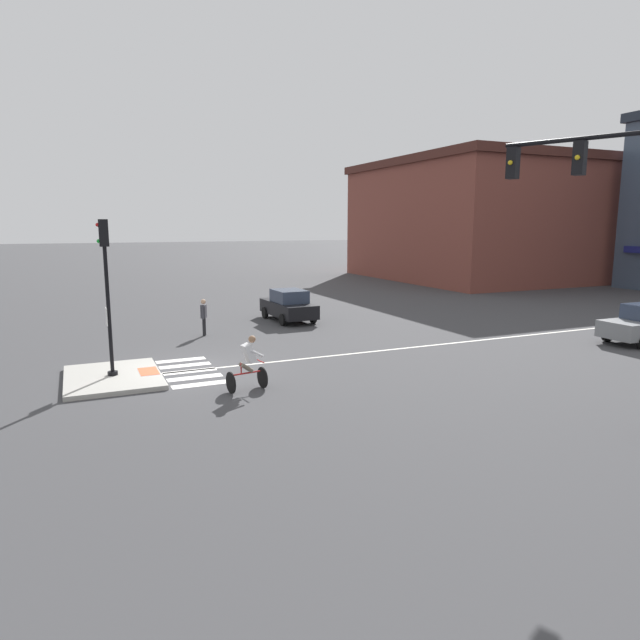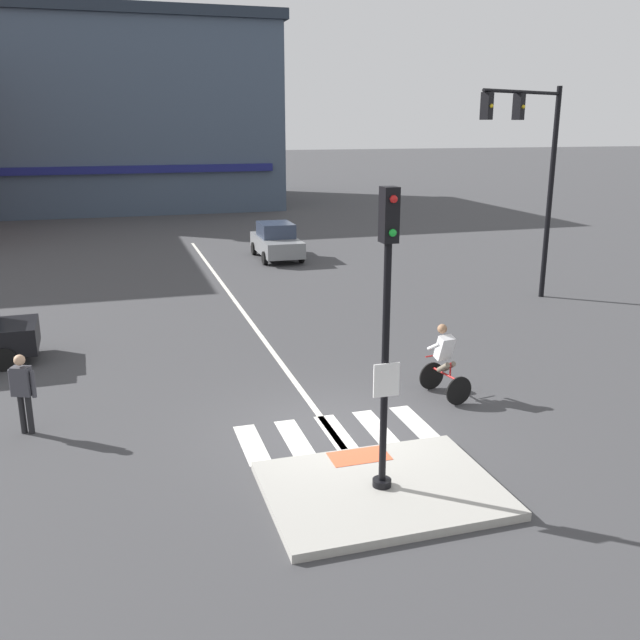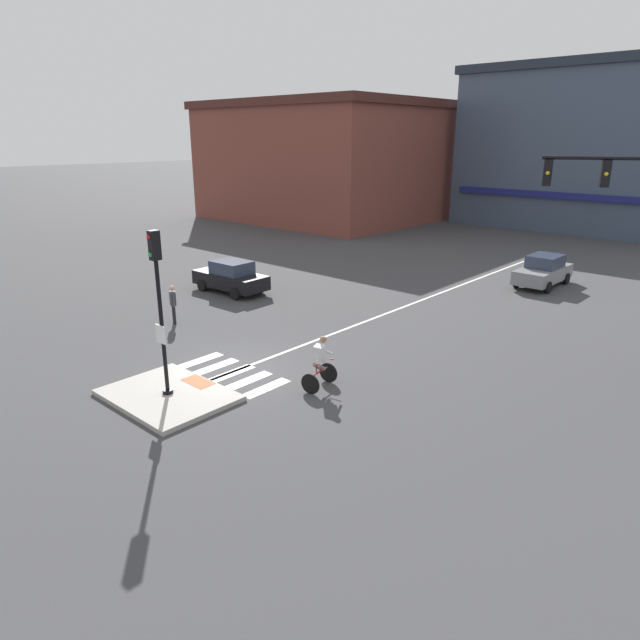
# 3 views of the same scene
# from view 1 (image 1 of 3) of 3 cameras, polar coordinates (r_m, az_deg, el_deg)

# --- Properties ---
(ground_plane) EXTENTS (300.00, 300.00, 0.00)m
(ground_plane) POSITION_cam_1_polar(r_m,az_deg,el_deg) (19.57, -12.90, -5.14)
(ground_plane) COLOR #3D3D3F
(traffic_island) EXTENTS (3.89, 2.93, 0.15)m
(traffic_island) POSITION_cam_1_polar(r_m,az_deg,el_deg) (19.25, -20.56, -5.54)
(traffic_island) COLOR #A3A099
(traffic_island) RESTS_ON ground
(tactile_pad_front) EXTENTS (1.10, 0.60, 0.01)m
(tactile_pad_front) POSITION_cam_1_polar(r_m,az_deg,el_deg) (19.32, -17.26, -5.06)
(tactile_pad_front) COLOR #DB5B38
(tactile_pad_front) RESTS_ON traffic_island
(signal_pole) EXTENTS (0.44, 0.38, 4.98)m
(signal_pole) POSITION_cam_1_polar(r_m,az_deg,el_deg) (18.71, -21.14, 3.56)
(signal_pole) COLOR black
(signal_pole) RESTS_ON traffic_island
(crosswalk_stripe_a) EXTENTS (0.44, 1.80, 0.01)m
(crosswalk_stripe_a) POSITION_cam_1_polar(r_m,az_deg,el_deg) (21.20, -14.15, -4.03)
(crosswalk_stripe_a) COLOR silver
(crosswalk_stripe_a) RESTS_ON ground
(crosswalk_stripe_b) EXTENTS (0.44, 1.80, 0.01)m
(crosswalk_stripe_b) POSITION_cam_1_polar(r_m,az_deg,el_deg) (20.37, -13.73, -4.57)
(crosswalk_stripe_b) COLOR silver
(crosswalk_stripe_b) RESTS_ON ground
(crosswalk_stripe_c) EXTENTS (0.44, 1.80, 0.01)m
(crosswalk_stripe_c) POSITION_cam_1_polar(r_m,az_deg,el_deg) (19.55, -13.26, -5.16)
(crosswalk_stripe_c) COLOR silver
(crosswalk_stripe_c) RESTS_ON ground
(crosswalk_stripe_d) EXTENTS (0.44, 1.80, 0.01)m
(crosswalk_stripe_d) POSITION_cam_1_polar(r_m,az_deg,el_deg) (18.72, -12.76, -5.80)
(crosswalk_stripe_d) COLOR silver
(crosswalk_stripe_d) RESTS_ON ground
(crosswalk_stripe_e) EXTENTS (0.44, 1.80, 0.01)m
(crosswalk_stripe_e) POSITION_cam_1_polar(r_m,az_deg,el_deg) (17.91, -12.21, -6.50)
(crosswalk_stripe_e) COLOR silver
(crosswalk_stripe_e) RESTS_ON ground
(lane_centre_line) EXTENTS (0.14, 28.00, 0.01)m
(lane_centre_line) POSITION_cam_1_polar(r_m,az_deg,el_deg) (23.58, 11.65, -2.55)
(lane_centre_line) COLOR silver
(lane_centre_line) RESTS_ON ground
(traffic_light_mast) EXTENTS (3.89, 1.89, 7.24)m
(traffic_light_mast) POSITION_cam_1_polar(r_m,az_deg,el_deg) (14.81, 28.68, 8.52)
(traffic_light_mast) COLOR black
(traffic_light_mast) RESTS_ON ground
(building_corner_left) EXTENTS (20.43, 16.95, 10.73)m
(building_corner_left) POSITION_cam_1_polar(r_m,az_deg,el_deg) (54.23, 15.63, 9.87)
(building_corner_left) COLOR brown
(building_corner_left) RESTS_ON ground
(car_black_cross_left) EXTENTS (4.15, 1.95, 1.64)m
(car_black_cross_left) POSITION_cam_1_polar(r_m,az_deg,el_deg) (28.88, -3.26, 1.51)
(car_black_cross_left) COLOR black
(car_black_cross_left) RESTS_ON ground
(cyclist) EXTENTS (0.82, 1.18, 1.68)m
(cyclist) POSITION_cam_1_polar(r_m,az_deg,el_deg) (16.81, -7.38, -4.36)
(cyclist) COLOR black
(cyclist) RESTS_ON ground
(pedestrian_at_curb_left) EXTENTS (0.51, 0.35, 1.67)m
(pedestrian_at_curb_left) POSITION_cam_1_polar(r_m,az_deg,el_deg) (25.43, -11.90, 0.58)
(pedestrian_at_curb_left) COLOR black
(pedestrian_at_curb_left) RESTS_ON ground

